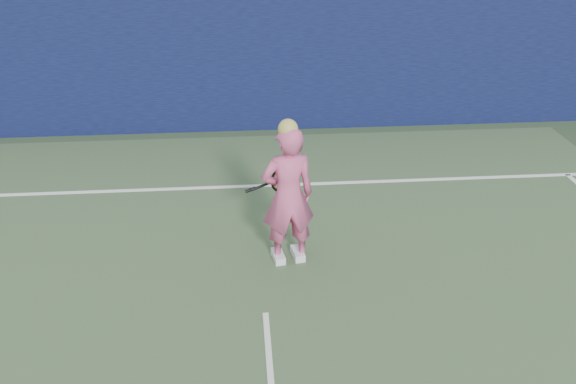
{
  "coord_description": "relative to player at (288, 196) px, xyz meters",
  "views": [
    {
      "loc": [
        -0.18,
        -4.1,
        4.02
      ],
      "look_at": [
        0.32,
        2.03,
        0.9
      ],
      "focal_mm": 38.0,
      "sensor_mm": 36.0,
      "label": 1
    }
  ],
  "objects": [
    {
      "name": "ground",
      "position": [
        -0.32,
        -2.03,
        -0.85
      ],
      "size": [
        80.0,
        80.0,
        0.0
      ],
      "primitive_type": "plane",
      "color": "#35492D",
      "rests_on": "ground"
    },
    {
      "name": "backstop_wall",
      "position": [
        -0.32,
        4.47,
        0.4
      ],
      "size": [
        24.0,
        0.4,
        2.5
      ],
      "primitive_type": "cube",
      "color": "#0D0D39",
      "rests_on": "ground"
    },
    {
      "name": "player",
      "position": [
        0.0,
        0.0,
        0.0
      ],
      "size": [
        0.67,
        0.5,
        1.77
      ],
      "rotation": [
        0.0,
        0.0,
        3.31
      ],
      "color": "#D15183",
      "rests_on": "ground"
    },
    {
      "name": "racket",
      "position": [
        -0.06,
        0.43,
        -0.01
      ],
      "size": [
        0.63,
        0.19,
        0.33
      ],
      "rotation": [
        0.0,
        0.0,
        0.07
      ],
      "color": "black",
      "rests_on": "ground"
    }
  ]
}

